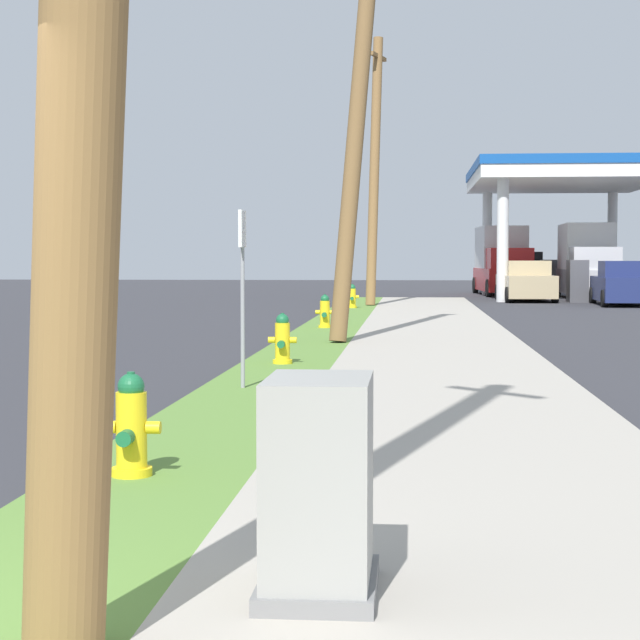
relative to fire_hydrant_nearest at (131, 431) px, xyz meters
The scene contains 13 objects.
fire_hydrant_nearest is the anchor object (origin of this frame).
fire_hydrant_second 8.39m from the fire_hydrant_nearest, 89.36° to the left, with size 0.42×0.38×0.74m.
fire_hydrant_third 16.77m from the fire_hydrant_nearest, 89.81° to the left, with size 0.42×0.37×0.74m.
fire_hydrant_fourth 26.59m from the fire_hydrant_nearest, 89.70° to the left, with size 0.42×0.37×0.74m.
utility_pole_midground 13.90m from the fire_hydrant_nearest, 85.65° to the left, with size 1.33×2.15×9.41m.
utility_pole_background 29.12m from the fire_hydrant_nearest, 88.52° to the left, with size 0.67×1.60×8.84m.
utility_cabinet 3.05m from the fire_hydrant_nearest, 59.20° to the right, with size 0.54×0.78×1.00m.
street_sign_post 5.48m from the fire_hydrant_nearest, 90.27° to the left, with size 0.05×0.36×2.12m.
car_tan_by_near_pump 36.06m from the fire_hydrant_nearest, 79.79° to the left, with size 2.07×4.56×1.57m.
car_navy_by_far_pump 33.36m from the fire_hydrant_nearest, 73.52° to the left, with size 2.12×4.58×1.57m.
truck_silver_at_forecourt 39.94m from the fire_hydrant_nearest, 76.58° to the left, with size 2.31×6.46×3.11m.
truck_red_on_apron 43.23m from the fire_hydrant_nearest, 81.90° to the left, with size 2.42×6.49×3.11m.
truck_black_at_far_bay 46.77m from the fire_hydrant_nearest, 81.34° to the left, with size 2.42×5.51×1.97m.
Camera 1 is at (2.54, -3.68, 1.67)m, focal length 61.74 mm.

